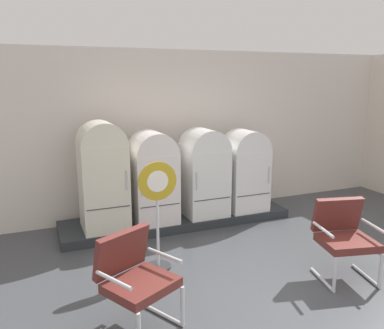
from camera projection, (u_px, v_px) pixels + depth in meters
ground at (284, 327)px, 3.85m from camera, size 12.00×10.00×0.05m
back_wall at (164, 133)px, 6.85m from camera, size 11.76×0.12×2.85m
display_plinth at (177, 219)px, 6.56m from camera, size 3.78×0.95×0.14m
refrigerator_0 at (103, 172)px, 5.83m from camera, size 0.67×0.71×1.62m
refrigerator_1 at (153, 175)px, 6.14m from camera, size 0.67×0.70×1.44m
refrigerator_2 at (204, 170)px, 6.46m from camera, size 0.68×0.69×1.44m
refrigerator_3 at (245, 168)px, 6.72m from camera, size 0.68×0.63×1.38m
armchair_left at (135, 275)px, 3.71m from camera, size 0.83×0.83×0.95m
armchair_right at (344, 234)px, 4.70m from camera, size 0.76×0.74×0.95m
sign_stand at (158, 216)px, 4.86m from camera, size 0.48×0.32×1.39m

